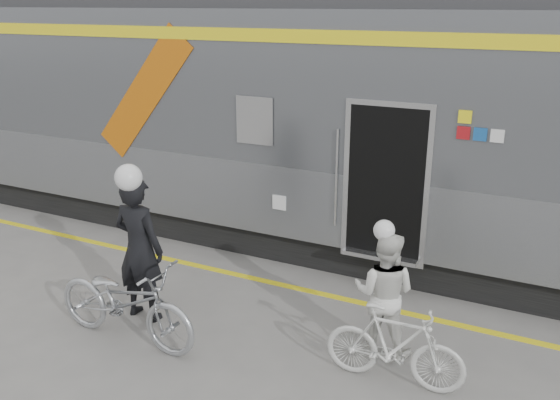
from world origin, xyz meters
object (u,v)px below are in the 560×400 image
Objects in this scene: bicycle_left at (125,301)px; woman at (384,293)px; bicycle_right at (395,346)px; man at (139,249)px.

woman reaches higher than bicycle_left.
bicycle_left is 1.34× the size of woman.
woman reaches higher than bicycle_right.
woman is at bearing 25.34° from bicycle_right.
bicycle_left reaches higher than bicycle_right.
bicycle_left is at bearing 110.84° from man.
bicycle_left is 3.04m from woman.
bicycle_right is at bearing 115.34° from woman.
man is 0.72m from bicycle_left.
woman is (2.80, 1.16, 0.22)m from bicycle_left.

